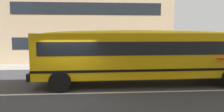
# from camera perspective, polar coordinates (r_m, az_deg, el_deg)

# --- Properties ---
(ground_plane) EXTENTS (400.00, 400.00, 0.00)m
(ground_plane) POSITION_cam_1_polar(r_m,az_deg,el_deg) (9.56, -12.37, -10.60)
(ground_plane) COLOR #38383D
(sidewalk_far) EXTENTS (120.00, 3.00, 0.01)m
(sidewalk_far) POSITION_cam_1_polar(r_m,az_deg,el_deg) (17.38, -8.59, -2.88)
(sidewalk_far) COLOR gray
(sidewalk_far) RESTS_ON ground_plane
(lane_centreline) EXTENTS (110.00, 0.16, 0.01)m
(lane_centreline) POSITION_cam_1_polar(r_m,az_deg,el_deg) (9.56, -12.37, -10.58)
(lane_centreline) COLOR silver
(lane_centreline) RESTS_ON ground_plane
(school_bus) EXTENTS (13.39, 3.18, 2.98)m
(school_bus) POSITION_cam_1_polar(r_m,az_deg,el_deg) (11.09, 10.25, 1.11)
(school_bus) COLOR yellow
(school_bus) RESTS_ON ground_plane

